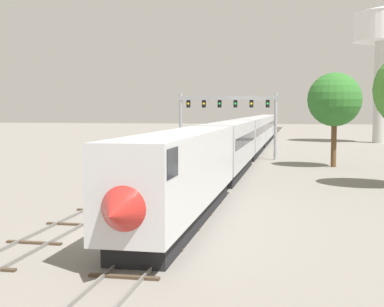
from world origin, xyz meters
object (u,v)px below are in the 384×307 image
(passenger_train, at_px, (250,135))
(signal_gantry, at_px, (227,110))
(trackside_tree_left, at_px, (335,100))
(water_tower, at_px, (383,35))

(passenger_train, bearing_deg, signal_gantry, -110.07)
(passenger_train, height_order, trackside_tree_left, trackside_tree_left)
(passenger_train, xyz_separation_m, signal_gantry, (-2.25, -6.16, 3.27))
(passenger_train, distance_m, trackside_tree_left, 17.00)
(passenger_train, height_order, signal_gantry, signal_gantry)
(trackside_tree_left, bearing_deg, passenger_train, 126.52)
(signal_gantry, distance_m, trackside_tree_left, 13.98)
(passenger_train, distance_m, signal_gantry, 7.33)
(passenger_train, bearing_deg, trackside_tree_left, -53.48)
(passenger_train, height_order, water_tower, water_tower)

